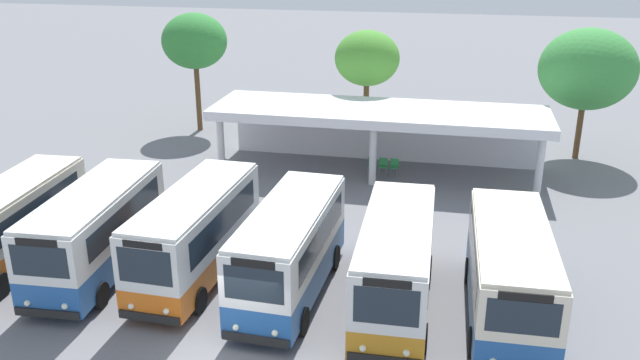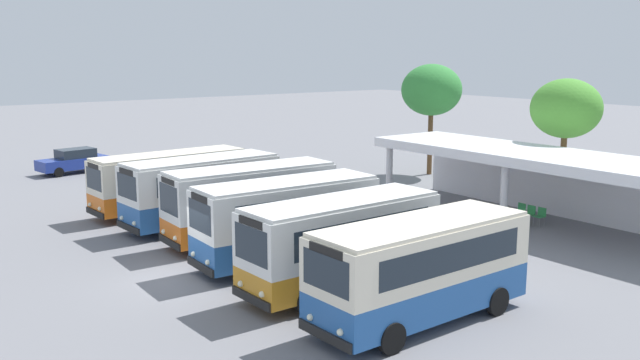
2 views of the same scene
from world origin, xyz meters
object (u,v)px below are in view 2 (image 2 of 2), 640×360
object	(u,v)px
city_bus_far_end_green	(421,267)
city_bus_middle_cream	(251,200)
city_bus_fifth_blue	(341,240)
parked_car_flank	(74,161)
waiting_chair_end_by_column	(520,210)
city_bus_second_in_row	(202,189)
city_bus_fourth_amber	(287,218)
waiting_chair_middle_seat	(540,215)
city_bus_nearest_orange	(170,179)
waiting_chair_second_from_end	(530,213)

from	to	relation	value
city_bus_far_end_green	city_bus_middle_cream	bearing A→B (deg)	176.78
city_bus_fifth_blue	city_bus_far_end_green	bearing A→B (deg)	2.48
parked_car_flank	city_bus_far_end_green	bearing A→B (deg)	0.39
parked_car_flank	waiting_chair_end_by_column	bearing A→B (deg)	26.31
city_bus_second_in_row	waiting_chair_end_by_column	xyz separation A→B (m)	(8.28, 12.68, -1.25)
city_bus_fourth_amber	waiting_chair_middle_seat	size ratio (longest dim) A/B	8.56
city_bus_nearest_orange	waiting_chair_second_from_end	distance (m)	17.72
city_bus_nearest_orange	waiting_chair_middle_seat	bearing A→B (deg)	44.01
city_bus_fourth_amber	waiting_chair_second_from_end	xyz separation A→B (m)	(1.67, 12.70, -1.27)
waiting_chair_second_from_end	waiting_chair_middle_seat	world-z (taller)	same
waiting_chair_middle_seat	waiting_chair_second_from_end	bearing A→B (deg)	-178.49
city_bus_second_in_row	parked_car_flank	size ratio (longest dim) A/B	1.59
city_bus_second_in_row	city_bus_nearest_orange	bearing A→B (deg)	178.77
city_bus_fourth_amber	parked_car_flank	world-z (taller)	city_bus_fourth_amber
city_bus_far_end_green	city_bus_second_in_row	bearing A→B (deg)	179.56
city_bus_middle_cream	waiting_chair_end_by_column	size ratio (longest dim) A/B	8.80
city_bus_fourth_amber	waiting_chair_middle_seat	distance (m)	12.97
waiting_chair_end_by_column	waiting_chair_middle_seat	size ratio (longest dim) A/B	1.00
city_bus_fourth_amber	city_bus_fifth_blue	size ratio (longest dim) A/B	1.00
city_bus_nearest_orange	parked_car_flank	world-z (taller)	city_bus_nearest_orange
city_bus_middle_cream	city_bus_fifth_blue	bearing A→B (deg)	-6.05
city_bus_nearest_orange	city_bus_second_in_row	bearing A→B (deg)	-1.23
city_bus_second_in_row	parked_car_flank	distance (m)	18.06
waiting_chair_second_from_end	parked_car_flank	bearing A→B (deg)	-154.26
city_bus_second_in_row	city_bus_fourth_amber	bearing A→B (deg)	-0.51
waiting_chair_middle_seat	waiting_chair_end_by_column	bearing A→B (deg)	178.60
city_bus_fifth_blue	waiting_chair_end_by_column	bearing A→B (deg)	100.91
waiting_chair_end_by_column	city_bus_second_in_row	bearing A→B (deg)	-123.13
city_bus_nearest_orange	city_bus_fourth_amber	distance (m)	10.77
waiting_chair_end_by_column	waiting_chair_second_from_end	bearing A→B (deg)	-4.30
waiting_chair_middle_seat	city_bus_middle_cream	bearing A→B (deg)	-115.65
city_bus_fourth_amber	city_bus_fifth_blue	distance (m)	3.60
city_bus_far_end_green	waiting_chair_middle_seat	xyz separation A→B (m)	(-4.94, 12.76, -1.21)
city_bus_middle_cream	city_bus_fourth_amber	size ratio (longest dim) A/B	1.03
waiting_chair_end_by_column	waiting_chair_middle_seat	distance (m)	1.15
city_bus_nearest_orange	city_bus_middle_cream	size ratio (longest dim) A/B	1.07
city_bus_second_in_row	parked_car_flank	xyz separation A→B (m)	(-18.03, -0.33, -0.94)
city_bus_far_end_green	parked_car_flank	bearing A→B (deg)	-179.61
city_bus_fourth_amber	city_bus_nearest_orange	bearing A→B (deg)	179.25
city_bus_middle_cream	parked_car_flank	world-z (taller)	city_bus_middle_cream
city_bus_middle_cream	city_bus_far_end_green	bearing A→B (deg)	-3.22
waiting_chair_end_by_column	city_bus_nearest_orange	bearing A→B (deg)	-133.28
city_bus_nearest_orange	parked_car_flank	distance (m)	14.47
city_bus_second_in_row	city_bus_far_end_green	world-z (taller)	city_bus_second_in_row
city_bus_second_in_row	waiting_chair_middle_seat	size ratio (longest dim) A/B	8.73
city_bus_far_end_green	waiting_chair_second_from_end	xyz separation A→B (m)	(-5.51, 12.75, -1.21)
parked_car_flank	waiting_chair_middle_seat	size ratio (longest dim) A/B	5.50
parked_car_flank	waiting_chair_end_by_column	size ratio (longest dim) A/B	5.50
city_bus_fourth_amber	waiting_chair_second_from_end	size ratio (longest dim) A/B	8.56
waiting_chair_end_by_column	waiting_chair_middle_seat	xyz separation A→B (m)	(1.15, -0.03, 0.00)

